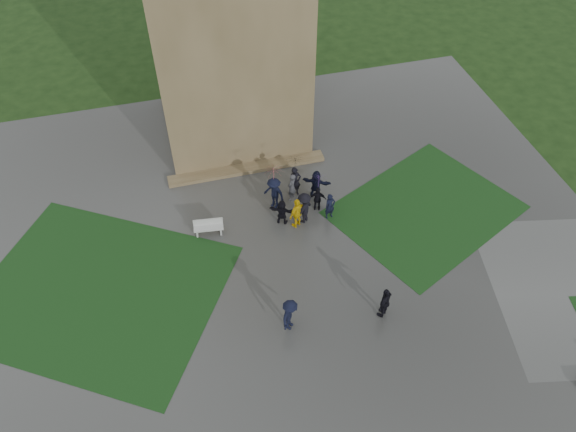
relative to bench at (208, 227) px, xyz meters
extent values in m
plane|color=black|center=(2.90, -6.34, -0.47)|extent=(120.00, 120.00, 0.00)
cube|color=#363633|center=(2.90, -4.34, -0.46)|extent=(34.00, 34.00, 0.02)
cube|color=black|center=(-5.60, -2.34, -0.44)|extent=(14.10, 13.46, 0.01)
cube|color=black|center=(11.40, -1.34, -0.44)|extent=(11.12, 10.15, 0.01)
cube|color=brown|center=(2.90, 4.26, -0.34)|extent=(9.00, 0.80, 0.22)
cube|color=beige|center=(-0.01, -0.07, -0.01)|extent=(1.54, 0.63, 0.06)
cube|color=beige|center=(-0.60, 0.01, -0.24)|extent=(0.13, 0.41, 0.42)
cube|color=beige|center=(0.59, -0.14, -0.24)|extent=(0.13, 0.41, 0.42)
cube|color=beige|center=(0.02, 0.15, 0.22)|extent=(1.49, 0.23, 0.40)
imported|color=black|center=(5.85, 0.20, 0.31)|extent=(1.00, 0.75, 1.51)
imported|color=black|center=(6.07, 1.24, 0.40)|extent=(1.64, 1.25, 1.68)
imported|color=black|center=(5.00, 1.62, 0.47)|extent=(0.71, 0.50, 1.84)
imported|color=#3B3B40|center=(4.74, 1.32, 0.41)|extent=(0.73, 0.74, 1.72)
imported|color=black|center=(3.69, 1.01, 0.52)|extent=(1.30, 1.38, 1.94)
imported|color=black|center=(3.80, -0.23, 0.30)|extent=(1.46, 1.06, 1.49)
imported|color=#E0B40D|center=(4.49, -0.65, 0.47)|extent=(1.23, 1.09, 1.83)
imported|color=black|center=(4.91, -0.43, 0.49)|extent=(1.34, 1.24, 1.87)
imported|color=black|center=(6.29, -0.52, 0.34)|extent=(0.64, 0.50, 1.57)
imported|color=#C14F54|center=(3.69, 1.01, 1.75)|extent=(1.10, 1.10, 1.01)
imported|color=#5C338D|center=(5.85, 0.20, 1.56)|extent=(0.86, 0.86, 0.79)
imported|color=black|center=(5.00, 1.62, 1.68)|extent=(0.97, 0.97, 0.89)
imported|color=black|center=(2.53, -6.48, 0.45)|extent=(1.21, 1.27, 1.79)
imported|color=black|center=(6.74, -6.93, 0.45)|extent=(1.19, 1.12, 1.79)
camera|label=1|loc=(-1.10, -19.67, 20.89)|focal=35.00mm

